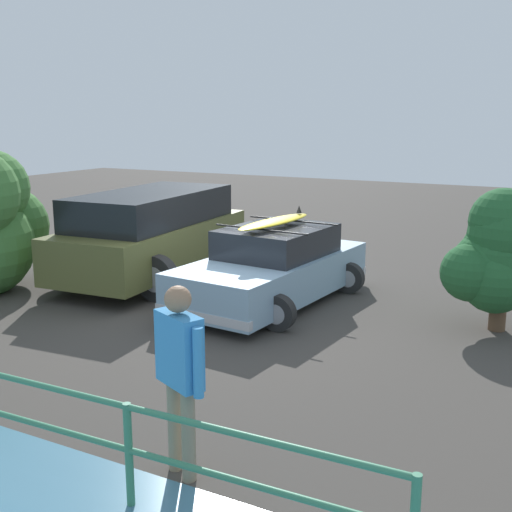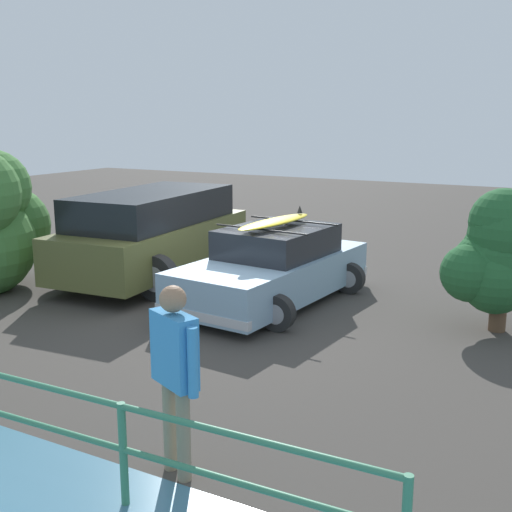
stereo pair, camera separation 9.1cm
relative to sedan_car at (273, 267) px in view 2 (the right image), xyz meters
name	(u,v)px [view 2 (the right image)]	position (x,y,z in m)	size (l,w,h in m)	color
ground_plane	(226,306)	(0.59, 0.63, -0.63)	(44.00, 44.00, 0.02)	#423D38
sedan_car	(273,267)	(0.00, 0.00, 0.00)	(2.56, 4.28, 1.61)	#8CADC6
suv_car	(154,233)	(2.90, -0.39, 0.30)	(2.99, 4.93, 1.76)	brown
person_bystander	(175,364)	(-1.77, 5.42, 0.46)	(0.65, 0.39, 1.80)	gray
bush_near_left	(498,255)	(-3.66, -0.24, 0.56)	(1.50, 1.49, 2.19)	brown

